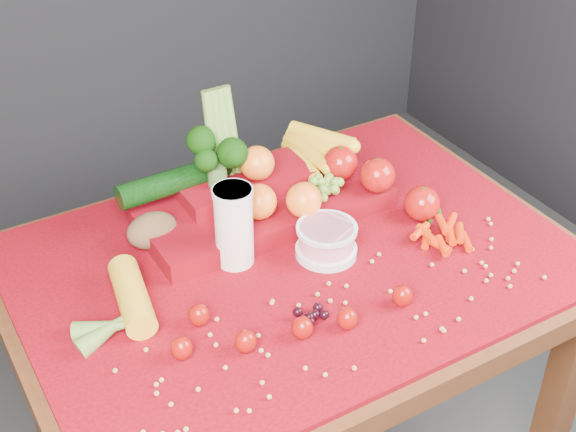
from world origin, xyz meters
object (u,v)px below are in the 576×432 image
table (293,299)px  milk_glass (234,223)px  yogurt_bowl (326,240)px  produce_mound (272,189)px

table → milk_glass: size_ratio=6.57×
yogurt_bowl → table: bearing=159.6°
yogurt_bowl → produce_mound: size_ratio=0.20×
yogurt_bowl → milk_glass: bearing=156.4°
milk_glass → yogurt_bowl: (0.16, -0.07, -0.05)m
table → milk_glass: bearing=154.5°
milk_glass → table: bearing=-25.5°
milk_glass → yogurt_bowl: bearing=-23.6°
milk_glass → produce_mound: produce_mound is taller
milk_glass → yogurt_bowl: milk_glass is taller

